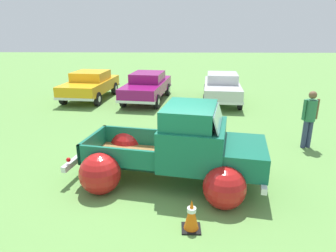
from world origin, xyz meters
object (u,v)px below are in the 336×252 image
(lane_cone_0, at_px, (191,215))
(show_car_1, at_px, (147,86))
(spectator_0, at_px, (310,116))
(vintage_pickup_truck, at_px, (182,152))
(show_car_2, at_px, (222,87))
(show_car_0, at_px, (90,84))

(lane_cone_0, bearing_deg, show_car_1, 99.54)
(show_car_1, xyz_separation_m, spectator_0, (5.57, -6.28, 0.25))
(vintage_pickup_truck, bearing_deg, lane_cone_0, -74.69)
(show_car_1, relative_size, show_car_2, 1.08)
(show_car_1, relative_size, lane_cone_0, 7.60)
(lane_cone_0, bearing_deg, vintage_pickup_truck, 94.03)
(vintage_pickup_truck, relative_size, spectator_0, 2.72)
(show_car_1, distance_m, spectator_0, 8.40)
(show_car_2, bearing_deg, show_car_0, -88.37)
(show_car_0, height_order, show_car_1, same)
(show_car_0, height_order, lane_cone_0, show_car_0)
(show_car_1, distance_m, show_car_2, 3.79)
(show_car_1, bearing_deg, lane_cone_0, 17.91)
(show_car_0, bearing_deg, show_car_2, 92.07)
(show_car_0, relative_size, show_car_1, 0.92)
(show_car_2, bearing_deg, spectator_0, 22.57)
(show_car_2, relative_size, lane_cone_0, 7.06)
(vintage_pickup_truck, distance_m, show_car_1, 8.68)
(vintage_pickup_truck, height_order, lane_cone_0, vintage_pickup_truck)
(vintage_pickup_truck, distance_m, spectator_0, 4.56)
(vintage_pickup_truck, distance_m, show_car_0, 10.00)
(show_car_0, relative_size, lane_cone_0, 6.98)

